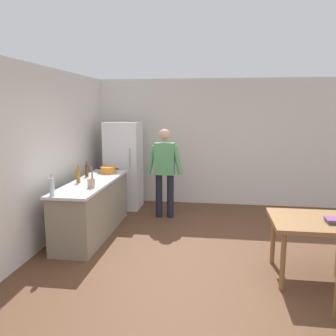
# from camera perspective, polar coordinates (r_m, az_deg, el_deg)

# --- Properties ---
(ground_plane) EXTENTS (14.00, 14.00, 0.00)m
(ground_plane) POSITION_cam_1_polar(r_m,az_deg,el_deg) (4.96, 7.42, -15.01)
(ground_plane) COLOR brown
(wall_back) EXTENTS (6.40, 0.12, 2.70)m
(wall_back) POSITION_cam_1_polar(r_m,az_deg,el_deg) (7.54, 7.93, 4.22)
(wall_back) COLOR silver
(wall_back) RESTS_ON ground_plane
(wall_left) EXTENTS (0.12, 5.60, 2.70)m
(wall_left) POSITION_cam_1_polar(r_m,az_deg,el_deg) (5.43, -20.82, 1.50)
(wall_left) COLOR silver
(wall_left) RESTS_ON ground_plane
(kitchen_counter) EXTENTS (0.64, 2.20, 0.90)m
(kitchen_counter) POSITION_cam_1_polar(r_m,az_deg,el_deg) (5.90, -12.32, -6.38)
(kitchen_counter) COLOR gray
(kitchen_counter) RESTS_ON ground_plane
(refrigerator) EXTENTS (0.70, 0.67, 1.80)m
(refrigerator) POSITION_cam_1_polar(r_m,az_deg,el_deg) (7.26, -7.35, 0.43)
(refrigerator) COLOR white
(refrigerator) RESTS_ON ground_plane
(person) EXTENTS (0.70, 0.22, 1.70)m
(person) POSITION_cam_1_polar(r_m,az_deg,el_deg) (6.51, -0.57, 0.14)
(person) COLOR #1E1E2D
(person) RESTS_ON ground_plane
(dining_table) EXTENTS (1.40, 0.90, 0.75)m
(dining_table) POSITION_cam_1_polar(r_m,az_deg,el_deg) (4.64, 25.32, -8.74)
(dining_table) COLOR olive
(dining_table) RESTS_ON ground_plane
(cooking_pot) EXTENTS (0.40, 0.28, 0.12)m
(cooking_pot) POSITION_cam_1_polar(r_m,az_deg,el_deg) (6.43, -9.86, -0.31)
(cooking_pot) COLOR orange
(cooking_pot) RESTS_ON kitchen_counter
(utensil_jar) EXTENTS (0.11, 0.11, 0.32)m
(utensil_jar) POSITION_cam_1_polar(r_m,az_deg,el_deg) (5.30, -12.60, -2.35)
(utensil_jar) COLOR tan
(utensil_jar) RESTS_ON kitchen_counter
(bottle_oil_amber) EXTENTS (0.06, 0.06, 0.28)m
(bottle_oil_amber) POSITION_cam_1_polar(r_m,az_deg,el_deg) (5.70, -14.66, -1.20)
(bottle_oil_amber) COLOR #996619
(bottle_oil_amber) RESTS_ON kitchen_counter
(bottle_water_clear) EXTENTS (0.07, 0.07, 0.30)m
(bottle_water_clear) POSITION_cam_1_polar(r_m,az_deg,el_deg) (4.96, -18.69, -2.94)
(bottle_water_clear) COLOR silver
(bottle_water_clear) RESTS_ON kitchen_counter
(bottle_beer_brown) EXTENTS (0.06, 0.06, 0.26)m
(bottle_beer_brown) POSITION_cam_1_polar(r_m,az_deg,el_deg) (6.18, -13.33, -0.40)
(bottle_beer_brown) COLOR #5B3314
(bottle_beer_brown) RESTS_ON kitchen_counter
(book_stack) EXTENTS (0.24, 0.20, 0.05)m
(book_stack) POSITION_cam_1_polar(r_m,az_deg,el_deg) (4.54, 26.01, -7.83)
(book_stack) COLOR #387A47
(book_stack) RESTS_ON dining_table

